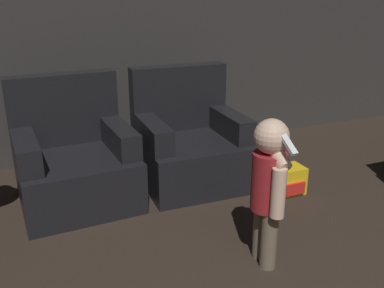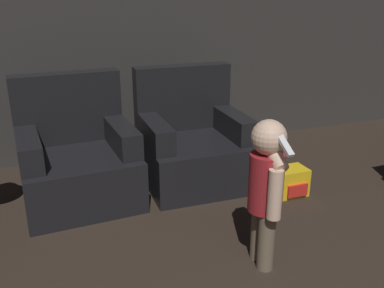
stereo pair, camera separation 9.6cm
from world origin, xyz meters
name	(u,v)px [view 1 (the left image)]	position (x,y,z in m)	size (l,w,h in m)	color
wall_back	(132,21)	(0.00, 4.50, 1.30)	(8.40, 0.05, 2.60)	#33302D
armchair_left	(75,161)	(-0.75, 3.61, 0.32)	(0.89, 0.87, 0.97)	black
armchair_right	(189,145)	(0.22, 3.61, 0.32)	(0.87, 0.85, 0.97)	black
person_toddler	(269,182)	(0.18, 2.30, 0.54)	(0.20, 0.35, 0.92)	brown
toy_backpack	(288,180)	(0.86, 3.05, 0.11)	(0.25, 0.21, 0.23)	yellow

